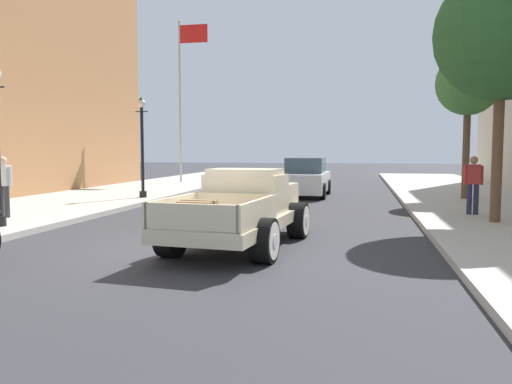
{
  "coord_description": "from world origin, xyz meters",
  "views": [
    {
      "loc": [
        2.96,
        -9.59,
        1.96
      ],
      "look_at": [
        0.62,
        1.98,
        1.0
      ],
      "focal_mm": 35.95,
      "sensor_mm": 36.0,
      "label": 1
    }
  ],
  "objects_px": {
    "flagpole": "(184,83)",
    "street_tree_second": "(468,84)",
    "street_lamp_far": "(142,139)",
    "pedestrian_sidewalk_right": "(473,181)",
    "hotrod_truck_cream": "(244,209)",
    "pedestrian_sidewalk_left": "(3,183)",
    "street_tree_nearest": "(502,35)",
    "car_background_white": "(306,178)"
  },
  "relations": [
    {
      "from": "car_background_white",
      "to": "flagpole",
      "type": "distance_m",
      "value": 11.09
    },
    {
      "from": "pedestrian_sidewalk_left",
      "to": "pedestrian_sidewalk_right",
      "type": "distance_m",
      "value": 12.98
    },
    {
      "from": "pedestrian_sidewalk_right",
      "to": "street_lamp_far",
      "type": "height_order",
      "value": "street_lamp_far"
    },
    {
      "from": "hotrod_truck_cream",
      "to": "street_lamp_far",
      "type": "bearing_deg",
      "value": 125.77
    },
    {
      "from": "street_lamp_far",
      "to": "pedestrian_sidewalk_left",
      "type": "bearing_deg",
      "value": -101.0
    },
    {
      "from": "pedestrian_sidewalk_right",
      "to": "hotrod_truck_cream",
      "type": "bearing_deg",
      "value": -137.47
    },
    {
      "from": "hotrod_truck_cream",
      "to": "pedestrian_sidewalk_right",
      "type": "xyz_separation_m",
      "value": [
        5.49,
        5.03,
        0.33
      ]
    },
    {
      "from": "hotrod_truck_cream",
      "to": "street_tree_second",
      "type": "xyz_separation_m",
      "value": [
        6.23,
        10.09,
        3.65
      ]
    },
    {
      "from": "pedestrian_sidewalk_left",
      "to": "car_background_white",
      "type": "bearing_deg",
      "value": 53.28
    },
    {
      "from": "car_background_white",
      "to": "hotrod_truck_cream",
      "type": "bearing_deg",
      "value": -90.51
    },
    {
      "from": "hotrod_truck_cream",
      "to": "street_tree_nearest",
      "type": "relative_size",
      "value": 0.8
    },
    {
      "from": "flagpole",
      "to": "street_tree_nearest",
      "type": "xyz_separation_m",
      "value": [
        13.28,
        -14.22,
        -0.96
      ]
    },
    {
      "from": "flagpole",
      "to": "street_tree_second",
      "type": "height_order",
      "value": "flagpole"
    },
    {
      "from": "flagpole",
      "to": "street_tree_second",
      "type": "bearing_deg",
      "value": -29.08
    },
    {
      "from": "hotrod_truck_cream",
      "to": "street_lamp_far",
      "type": "distance_m",
      "value": 10.16
    },
    {
      "from": "hotrod_truck_cream",
      "to": "flagpole",
      "type": "height_order",
      "value": "flagpole"
    },
    {
      "from": "street_lamp_far",
      "to": "street_tree_second",
      "type": "distance_m",
      "value": 12.42
    },
    {
      "from": "car_background_white",
      "to": "street_lamp_far",
      "type": "height_order",
      "value": "street_lamp_far"
    },
    {
      "from": "hotrod_truck_cream",
      "to": "street_lamp_far",
      "type": "relative_size",
      "value": 1.31
    },
    {
      "from": "hotrod_truck_cream",
      "to": "pedestrian_sidewalk_right",
      "type": "bearing_deg",
      "value": 42.53
    },
    {
      "from": "street_lamp_far",
      "to": "flagpole",
      "type": "height_order",
      "value": "flagpole"
    },
    {
      "from": "car_background_white",
      "to": "pedestrian_sidewalk_right",
      "type": "xyz_separation_m",
      "value": [
        5.39,
        -6.44,
        0.32
      ]
    },
    {
      "from": "flagpole",
      "to": "street_tree_nearest",
      "type": "height_order",
      "value": "flagpole"
    },
    {
      "from": "pedestrian_sidewalk_right",
      "to": "street_tree_second",
      "type": "height_order",
      "value": "street_tree_second"
    },
    {
      "from": "street_tree_nearest",
      "to": "street_tree_second",
      "type": "xyz_separation_m",
      "value": [
        0.51,
        6.55,
        -0.41
      ]
    },
    {
      "from": "pedestrian_sidewalk_right",
      "to": "street_tree_nearest",
      "type": "height_order",
      "value": "street_tree_nearest"
    },
    {
      "from": "flagpole",
      "to": "pedestrian_sidewalk_left",
      "type": "bearing_deg",
      "value": -88.34
    },
    {
      "from": "hotrod_truck_cream",
      "to": "pedestrian_sidewalk_left",
      "type": "relative_size",
      "value": 3.06
    },
    {
      "from": "hotrod_truck_cream",
      "to": "pedestrian_sidewalk_right",
      "type": "height_order",
      "value": "pedestrian_sidewalk_right"
    },
    {
      "from": "car_background_white",
      "to": "flagpole",
      "type": "relative_size",
      "value": 0.47
    },
    {
      "from": "pedestrian_sidewalk_left",
      "to": "street_tree_nearest",
      "type": "bearing_deg",
      "value": 7.58
    },
    {
      "from": "pedestrian_sidewalk_right",
      "to": "street_tree_nearest",
      "type": "distance_m",
      "value": 4.02
    },
    {
      "from": "street_tree_nearest",
      "to": "pedestrian_sidewalk_right",
      "type": "bearing_deg",
      "value": 99.06
    },
    {
      "from": "street_lamp_far",
      "to": "flagpole",
      "type": "xyz_separation_m",
      "value": [
        -1.69,
        9.62,
        3.39
      ]
    },
    {
      "from": "street_tree_nearest",
      "to": "hotrod_truck_cream",
      "type": "bearing_deg",
      "value": -148.3
    },
    {
      "from": "pedestrian_sidewalk_right",
      "to": "street_tree_second",
      "type": "distance_m",
      "value": 6.09
    },
    {
      "from": "pedestrian_sidewalk_left",
      "to": "pedestrian_sidewalk_right",
      "type": "xyz_separation_m",
      "value": [
        12.58,
        3.2,
        0.0
      ]
    },
    {
      "from": "street_lamp_far",
      "to": "street_tree_second",
      "type": "height_order",
      "value": "street_tree_second"
    },
    {
      "from": "car_background_white",
      "to": "street_tree_second",
      "type": "distance_m",
      "value": 7.26
    },
    {
      "from": "street_tree_nearest",
      "to": "car_background_white",
      "type": "bearing_deg",
      "value": 125.34
    },
    {
      "from": "pedestrian_sidewalk_right",
      "to": "flagpole",
      "type": "distance_m",
      "value": 18.81
    },
    {
      "from": "street_tree_nearest",
      "to": "street_tree_second",
      "type": "distance_m",
      "value": 6.58
    }
  ]
}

